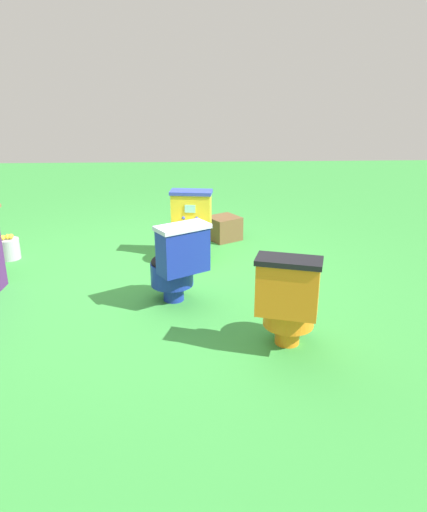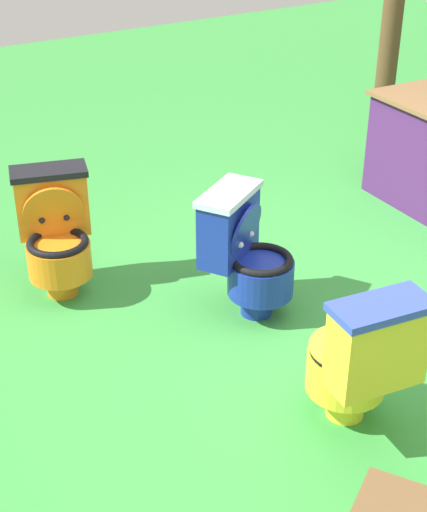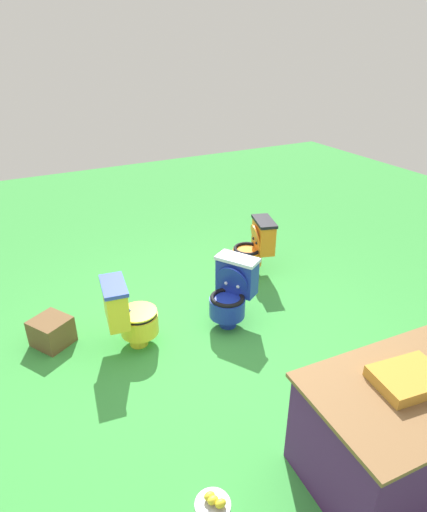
% 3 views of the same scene
% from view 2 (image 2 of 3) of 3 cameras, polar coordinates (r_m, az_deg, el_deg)
% --- Properties ---
extents(ground, '(14.00, 14.00, 0.00)m').
position_cam_2_polar(ground, '(4.33, 9.43, -5.43)').
color(ground, green).
extents(toilet_blue, '(0.63, 0.60, 0.73)m').
position_cam_2_polar(toilet_blue, '(4.26, 2.40, 0.26)').
color(toilet_blue, '#192D9E').
rests_on(toilet_blue, ground).
extents(toilet_yellow, '(0.54, 0.47, 0.73)m').
position_cam_2_polar(toilet_yellow, '(3.51, 10.74, -7.46)').
color(toilet_yellow, yellow).
rests_on(toilet_yellow, ground).
extents(toilet_orange, '(0.59, 0.53, 0.73)m').
position_cam_2_polar(toilet_orange, '(4.57, -11.56, 1.76)').
color(toilet_orange, orange).
rests_on(toilet_orange, ground).
extents(wooden_post, '(0.18, 0.18, 1.63)m').
position_cam_2_polar(wooden_post, '(7.16, 12.92, 15.52)').
color(wooden_post, brown).
rests_on(wooden_post, ground).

